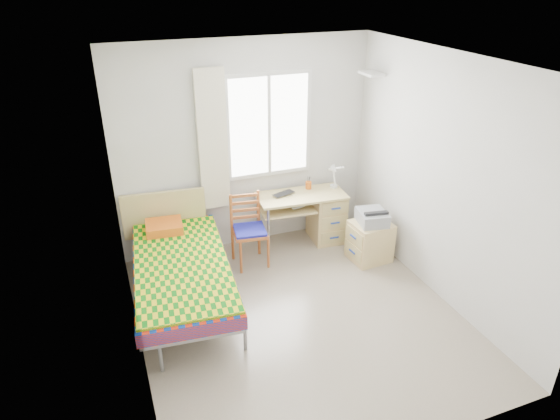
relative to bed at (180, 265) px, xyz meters
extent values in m
plane|color=#BCAD93|center=(1.07, -0.74, -0.44)|extent=(3.50, 3.50, 0.00)
plane|color=white|center=(1.07, -0.74, 2.16)|extent=(3.50, 3.50, 0.00)
plane|color=silver|center=(1.07, 1.01, 0.86)|extent=(3.20, 0.00, 3.20)
plane|color=silver|center=(-0.53, -0.74, 0.86)|extent=(0.00, 3.50, 3.50)
plane|color=silver|center=(2.67, -0.74, 0.86)|extent=(0.00, 3.50, 3.50)
cube|color=white|center=(1.37, 0.99, 1.11)|extent=(1.10, 0.04, 1.30)
cube|color=white|center=(1.37, 0.98, 1.11)|extent=(1.00, 0.02, 1.20)
cube|color=white|center=(1.37, 0.97, 1.11)|extent=(0.04, 0.02, 1.20)
cube|color=#F3E6C9|center=(0.65, 0.94, 1.01)|extent=(0.35, 0.05, 1.70)
cube|color=white|center=(2.56, 0.66, 1.71)|extent=(0.20, 0.32, 0.03)
cube|color=gray|center=(0.00, -0.07, -0.09)|extent=(1.13, 2.15, 0.06)
cube|color=red|center=(0.00, -0.07, 0.00)|extent=(1.17, 2.18, 0.14)
cube|color=yellow|center=(0.00, -0.09, 0.08)|extent=(1.14, 2.05, 0.03)
cube|color=tan|center=(0.00, 0.93, 0.18)|extent=(0.99, 0.15, 0.57)
cube|color=orange|center=(-0.05, 0.66, 0.15)|extent=(0.45, 0.39, 0.10)
cylinder|color=gray|center=(-0.39, -1.01, -0.27)|extent=(0.04, 0.04, 0.33)
cylinder|color=gray|center=(0.40, 0.86, -0.27)|extent=(0.04, 0.04, 0.33)
cube|color=tan|center=(1.69, 0.68, 0.25)|extent=(1.16, 0.61, 0.03)
cube|color=#DDB471|center=(2.06, 0.68, -0.10)|extent=(0.43, 0.52, 0.67)
cube|color=#DDB471|center=(1.49, 0.68, 0.10)|extent=(0.72, 0.53, 0.02)
cylinder|color=gray|center=(1.17, 0.47, -0.10)|extent=(0.03, 0.03, 0.67)
cylinder|color=gray|center=(1.17, 0.89, -0.10)|extent=(0.03, 0.03, 0.67)
cube|color=#A3471F|center=(0.92, 0.44, -0.01)|extent=(0.44, 0.44, 0.04)
cube|color=#1A1D93|center=(0.92, 0.44, 0.02)|extent=(0.41, 0.41, 0.04)
cube|color=#A3471F|center=(0.92, 0.62, 0.26)|extent=(0.35, 0.08, 0.38)
cylinder|color=#A3471F|center=(0.75, 0.27, -0.22)|extent=(0.03, 0.03, 0.43)
cylinder|color=#A3471F|center=(1.09, 0.62, 0.00)|extent=(0.04, 0.04, 0.88)
cube|color=#DDB471|center=(2.33, 0.01, -0.19)|extent=(0.48, 0.44, 0.50)
cube|color=tan|center=(2.10, 0.01, -0.07)|extent=(0.03, 0.37, 0.18)
cube|color=tan|center=(2.10, 0.01, -0.28)|extent=(0.03, 0.37, 0.18)
cube|color=#A6AAAE|center=(2.34, 0.01, 0.14)|extent=(0.38, 0.43, 0.15)
cube|color=black|center=(2.34, 0.01, 0.22)|extent=(0.31, 0.35, 0.02)
imported|color=black|center=(1.49, 0.72, 0.27)|extent=(0.34, 0.27, 0.02)
cylinder|color=orange|center=(1.85, 0.82, 0.31)|extent=(0.10, 0.10, 0.10)
cylinder|color=white|center=(2.18, 0.74, 0.28)|extent=(0.10, 0.10, 0.03)
cylinder|color=white|center=(2.18, 0.74, 0.42)|extent=(0.02, 0.12, 0.27)
cylinder|color=white|center=(2.16, 0.66, 0.56)|extent=(0.13, 0.24, 0.11)
cone|color=white|center=(2.08, 0.56, 0.59)|extent=(0.14, 0.15, 0.13)
imported|color=gray|center=(1.51, 0.66, 0.15)|extent=(0.18, 0.24, 0.02)
camera|label=1|loc=(-0.62, -4.58, 2.88)|focal=32.00mm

